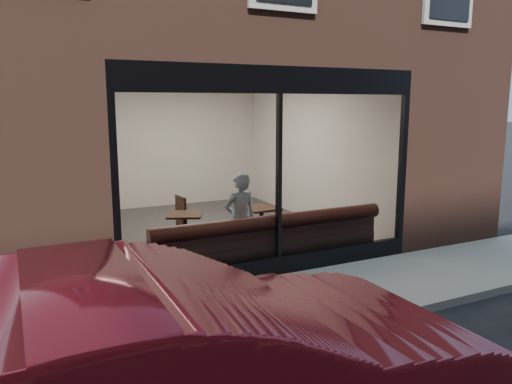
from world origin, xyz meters
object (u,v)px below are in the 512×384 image
cafe_table_left (185,215)px  cafe_table_right (261,208)px  cafe_chair_left (172,235)px  person (240,219)px  banquette (266,254)px

cafe_table_left → cafe_table_right: 1.45m
cafe_table_right → cafe_chair_left: size_ratio=1.38×
person → cafe_table_left: size_ratio=2.65×
cafe_table_right → cafe_chair_left: bearing=153.8°
banquette → cafe_table_right: size_ratio=6.87×
banquette → cafe_table_left: bearing=129.3°
cafe_table_right → person: bearing=-135.4°
cafe_table_left → cafe_chair_left: cafe_table_left is taller
banquette → cafe_table_left: (-0.98, 1.20, 0.52)m
banquette → cafe_table_right: bearing=66.8°
banquette → person: 0.71m
person → banquette: bearing=132.7°
person → cafe_table_left: 1.11m
banquette → person: (-0.33, 0.30, 0.55)m
banquette → person: size_ratio=2.58×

